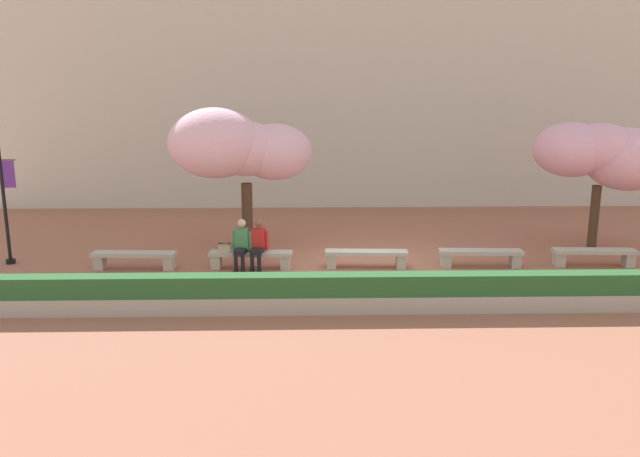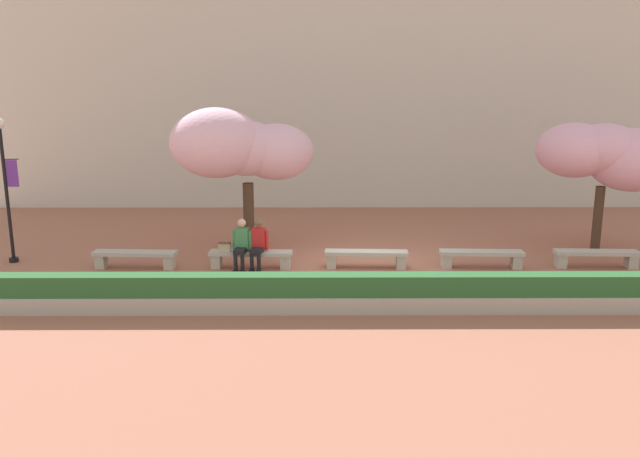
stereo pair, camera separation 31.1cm
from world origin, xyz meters
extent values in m
plane|color=#9E604C|center=(0.00, 0.00, 0.00)|extent=(100.00, 100.00, 0.00)
cube|color=beige|center=(0.00, 10.57, 5.44)|extent=(28.12, 4.00, 10.88)
cube|color=#ADA89E|center=(-5.96, 0.00, 0.40)|extent=(2.15, 0.53, 0.10)
cube|color=#ADA89E|center=(-6.86, 0.05, 0.17)|extent=(0.26, 0.35, 0.35)
cube|color=#ADA89E|center=(-5.07, -0.05, 0.17)|extent=(0.26, 0.35, 0.35)
cube|color=#ADA89E|center=(-2.98, 0.00, 0.40)|extent=(2.15, 0.53, 0.10)
cube|color=#ADA89E|center=(-3.88, 0.05, 0.17)|extent=(0.26, 0.35, 0.35)
cube|color=#ADA89E|center=(-2.09, -0.05, 0.17)|extent=(0.26, 0.35, 0.35)
cube|color=#ADA89E|center=(0.00, 0.00, 0.40)|extent=(2.15, 0.53, 0.10)
cube|color=#ADA89E|center=(-0.89, 0.05, 0.17)|extent=(0.26, 0.35, 0.35)
cube|color=#ADA89E|center=(0.89, -0.05, 0.17)|extent=(0.26, 0.35, 0.35)
cube|color=#ADA89E|center=(2.98, 0.00, 0.40)|extent=(2.15, 0.53, 0.10)
cube|color=#ADA89E|center=(2.09, 0.05, 0.17)|extent=(0.26, 0.35, 0.35)
cube|color=#ADA89E|center=(3.88, -0.05, 0.17)|extent=(0.26, 0.35, 0.35)
cube|color=#ADA89E|center=(5.96, 0.00, 0.40)|extent=(2.15, 0.53, 0.10)
cube|color=#ADA89E|center=(5.07, 0.05, 0.17)|extent=(0.26, 0.35, 0.35)
cube|color=#ADA89E|center=(6.86, -0.05, 0.17)|extent=(0.26, 0.35, 0.35)
cube|color=black|center=(-3.34, -0.41, 0.03)|extent=(0.13, 0.23, 0.06)
cylinder|color=black|center=(-3.33, -0.35, 0.24)|extent=(0.10, 0.10, 0.42)
cube|color=black|center=(-3.16, -0.43, 0.03)|extent=(0.13, 0.23, 0.06)
cylinder|color=black|center=(-3.16, -0.37, 0.24)|extent=(0.10, 0.10, 0.42)
cube|color=black|center=(-3.22, -0.18, 0.51)|extent=(0.33, 0.43, 0.12)
cube|color=#428451|center=(-3.19, 0.04, 0.78)|extent=(0.36, 0.26, 0.54)
sphere|color=beige|center=(-3.19, 0.04, 1.19)|extent=(0.21, 0.21, 0.21)
cylinder|color=#428451|center=(-3.41, 0.05, 0.74)|extent=(0.09, 0.09, 0.50)
cylinder|color=#428451|center=(-2.99, -0.01, 0.74)|extent=(0.09, 0.09, 0.50)
cube|color=black|center=(-2.93, -0.40, 0.03)|extent=(0.14, 0.23, 0.06)
cylinder|color=black|center=(-2.92, -0.34, 0.24)|extent=(0.10, 0.10, 0.42)
cube|color=black|center=(-2.75, -0.43, 0.03)|extent=(0.14, 0.23, 0.06)
cylinder|color=black|center=(-2.74, -0.37, 0.24)|extent=(0.10, 0.10, 0.42)
cube|color=black|center=(-2.80, -0.18, 0.51)|extent=(0.34, 0.44, 0.12)
cube|color=red|center=(-2.76, 0.04, 0.78)|extent=(0.37, 0.28, 0.54)
sphere|color=brown|center=(-2.76, 0.04, 1.19)|extent=(0.21, 0.21, 0.21)
cylinder|color=red|center=(-2.97, 0.06, 0.74)|extent=(0.09, 0.09, 0.50)
cylinder|color=red|center=(-2.56, -0.02, 0.74)|extent=(0.09, 0.09, 0.50)
cube|color=tan|center=(-3.65, -0.02, 0.56)|extent=(0.30, 0.14, 0.22)
cube|color=gray|center=(-3.65, -0.03, 0.65)|extent=(0.30, 0.15, 0.04)
torus|color=#807259|center=(-3.65, -0.02, 0.72)|extent=(0.14, 0.02, 0.14)
cylinder|color=#473323|center=(-3.24, 2.10, 0.96)|extent=(0.31, 0.31, 1.91)
ellipsoid|color=#EFB7D1|center=(-3.24, 2.10, 2.89)|extent=(2.05, 1.97, 1.54)
ellipsoid|color=#EFB7D1|center=(-4.05, 1.83, 3.08)|extent=(2.59, 2.41, 1.94)
ellipsoid|color=#EFB7D1|center=(-2.43, 2.35, 2.78)|extent=(2.14, 2.17, 1.60)
cylinder|color=#473323|center=(6.80, 1.95, 0.92)|extent=(0.26, 0.26, 1.83)
ellipsoid|color=#EAA8C6|center=(6.80, 1.95, 2.89)|extent=(1.92, 2.07, 1.44)
ellipsoid|color=#EAA8C6|center=(6.05, 2.20, 2.83)|extent=(2.07, 2.27, 1.55)
ellipsoid|color=#EAA8C6|center=(7.55, 1.85, 2.60)|extent=(2.36, 2.54, 1.77)
cylinder|color=black|center=(-9.40, 0.62, 0.06)|extent=(0.24, 0.24, 0.12)
cylinder|color=black|center=(-9.40, 0.62, 1.77)|extent=(0.09, 0.09, 3.53)
cylinder|color=black|center=(-9.20, 0.62, 2.75)|extent=(0.40, 0.02, 0.02)
cube|color=#5B2D8E|center=(-9.20, 0.62, 2.38)|extent=(0.30, 0.02, 0.70)
cube|color=#ADA89E|center=(0.00, -3.27, 0.18)|extent=(17.16, 0.50, 0.36)
cube|color=#285B2D|center=(0.00, -3.27, 0.58)|extent=(17.06, 0.44, 0.44)
camera|label=1|loc=(-1.59, -15.54, 4.48)|focal=35.00mm
camera|label=2|loc=(-1.28, -15.54, 4.48)|focal=35.00mm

